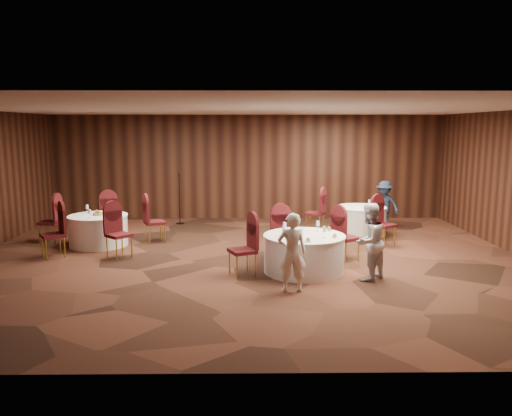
{
  "coord_description": "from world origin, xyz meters",
  "views": [
    {
      "loc": [
        0.07,
        -10.39,
        2.81
      ],
      "look_at": [
        0.2,
        0.2,
        1.1
      ],
      "focal_mm": 35.0,
      "sensor_mm": 36.0,
      "label": 1
    }
  ],
  "objects_px": {
    "table_main": "(304,253)",
    "woman_b": "(369,242)",
    "man_c": "(384,205)",
    "table_left": "(98,230)",
    "mic_stand": "(180,209)",
    "table_right": "(361,220)",
    "woman_a": "(292,253)"
  },
  "relations": [
    {
      "from": "table_main",
      "to": "woman_b",
      "type": "distance_m",
      "value": 1.31
    },
    {
      "from": "man_c",
      "to": "woman_b",
      "type": "bearing_deg",
      "value": -68.96
    },
    {
      "from": "table_left",
      "to": "mic_stand",
      "type": "height_order",
      "value": "mic_stand"
    },
    {
      "from": "table_left",
      "to": "mic_stand",
      "type": "bearing_deg",
      "value": 60.21
    },
    {
      "from": "table_right",
      "to": "mic_stand",
      "type": "bearing_deg",
      "value": 162.93
    },
    {
      "from": "woman_a",
      "to": "mic_stand",
      "type": "bearing_deg",
      "value": -69.92
    },
    {
      "from": "table_left",
      "to": "mic_stand",
      "type": "distance_m",
      "value": 3.17
    },
    {
      "from": "table_left",
      "to": "woman_a",
      "type": "relative_size",
      "value": 1.01
    },
    {
      "from": "table_left",
      "to": "table_right",
      "type": "bearing_deg",
      "value": 10.38
    },
    {
      "from": "table_right",
      "to": "mic_stand",
      "type": "xyz_separation_m",
      "value": [
        -5.02,
        1.54,
        0.06
      ]
    },
    {
      "from": "table_right",
      "to": "man_c",
      "type": "height_order",
      "value": "man_c"
    },
    {
      "from": "mic_stand",
      "to": "woman_a",
      "type": "xyz_separation_m",
      "value": [
        2.79,
        -6.22,
        0.26
      ]
    },
    {
      "from": "table_left",
      "to": "woman_b",
      "type": "relative_size",
      "value": 0.97
    },
    {
      "from": "table_main",
      "to": "woman_a",
      "type": "distance_m",
      "value": 1.28
    },
    {
      "from": "table_main",
      "to": "woman_a",
      "type": "xyz_separation_m",
      "value": [
        -0.34,
        -1.2,
        0.32
      ]
    },
    {
      "from": "table_main",
      "to": "man_c",
      "type": "bearing_deg",
      "value": 57.45
    },
    {
      "from": "table_right",
      "to": "man_c",
      "type": "relative_size",
      "value": 0.99
    },
    {
      "from": "mic_stand",
      "to": "man_c",
      "type": "xyz_separation_m",
      "value": [
        5.84,
        -0.79,
        0.24
      ]
    },
    {
      "from": "woman_a",
      "to": "table_main",
      "type": "bearing_deg",
      "value": -110.07
    },
    {
      "from": "table_left",
      "to": "woman_a",
      "type": "distance_m",
      "value": 5.59
    },
    {
      "from": "table_right",
      "to": "man_c",
      "type": "distance_m",
      "value": 1.16
    },
    {
      "from": "mic_stand",
      "to": "man_c",
      "type": "height_order",
      "value": "mic_stand"
    },
    {
      "from": "table_main",
      "to": "woman_a",
      "type": "bearing_deg",
      "value": -105.99
    },
    {
      "from": "table_right",
      "to": "woman_a",
      "type": "distance_m",
      "value": 5.19
    },
    {
      "from": "table_right",
      "to": "woman_a",
      "type": "bearing_deg",
      "value": -115.43
    },
    {
      "from": "woman_b",
      "to": "woman_a",
      "type": "bearing_deg",
      "value": -19.86
    },
    {
      "from": "woman_a",
      "to": "man_c",
      "type": "relative_size",
      "value": 1.03
    },
    {
      "from": "mic_stand",
      "to": "woman_b",
      "type": "bearing_deg",
      "value": -52.45
    },
    {
      "from": "woman_a",
      "to": "man_c",
      "type": "distance_m",
      "value": 6.23
    },
    {
      "from": "man_c",
      "to": "table_right",
      "type": "bearing_deg",
      "value": -98.27
    },
    {
      "from": "table_right",
      "to": "woman_b",
      "type": "xyz_separation_m",
      "value": [
        -0.74,
        -4.02,
        0.35
      ]
    },
    {
      "from": "man_c",
      "to": "table_left",
      "type": "bearing_deg",
      "value": -125.97
    }
  ]
}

